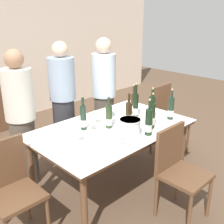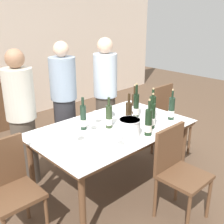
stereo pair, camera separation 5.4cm
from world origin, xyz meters
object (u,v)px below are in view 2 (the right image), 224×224
Objects in this scene: wine_glass_1 at (112,114)px; wine_bottle_4 at (152,109)px; wine_glass_4 at (77,132)px; chair_right_end at (167,116)px; wine_bottle_7 at (148,123)px; wine_glass_0 at (91,122)px; chair_left_end at (9,184)px; wine_glass_2 at (119,137)px; wine_bottle_1 at (171,109)px; person_guest_left at (64,105)px; wine_glass_3 at (96,114)px; wine_bottle_3 at (129,117)px; wine_bottle_0 at (136,106)px; dining_table at (112,133)px; wine_bottle_6 at (109,117)px; person_guest_right at (105,96)px; wine_bottle_2 at (152,116)px; wine_bottle_5 at (83,118)px; ice_bucket at (130,127)px; chair_near_front at (177,167)px; person_host at (22,120)px; wine_bottle_8 at (134,104)px.

wine_bottle_4 is at bearing -32.18° from wine_glass_1.
chair_right_end is at bearing 4.12° from wine_glass_4.
wine_bottle_7 is 0.72m from wine_glass_4.
wine_glass_0 is 0.99m from chair_left_end.
wine_glass_2 is 0.15× the size of chair_right_end.
wine_bottle_1 is 0.23× the size of person_guest_left.
wine_glass_3 reaches higher than wine_glass_1.
wine_bottle_3 is 0.41× the size of chair_right_end.
wine_bottle_1 is (0.26, -0.31, -0.02)m from wine_bottle_0.
person_guest_left is at bearing 91.73° from dining_table.
wine_glass_2 is at bearing -27.87° from chair_left_end.
person_guest_right is (0.65, 0.77, -0.06)m from wine_bottle_6.
wine_bottle_2 reaches higher than wine_bottle_6.
wine_glass_3 is 1.26m from chair_right_end.
wine_bottle_2 is 0.23m from wine_bottle_4.
wine_bottle_6 is at bearing 159.72° from wine_bottle_4.
wine_glass_2 reaches higher than dining_table.
wine_bottle_5 is 0.97m from chair_left_end.
wine_bottle_4 is at bearing -18.51° from dining_table.
dining_table is 0.37m from wine_bottle_5.
chair_near_front is (0.15, -0.50, -0.31)m from ice_bucket.
wine_bottle_7 is 2.44× the size of wine_glass_3.
wine_glass_3 is at bearing 145.81° from wine_bottle_4.
person_guest_left is at bearing 117.08° from wine_bottle_0.
person_host is (-0.96, 1.09, -0.09)m from wine_bottle_2.
chair_near_front is (0.63, -0.74, -0.32)m from wine_glass_4.
chair_right_end is (0.49, 0.39, -0.32)m from wine_bottle_1.
wine_bottle_4 is 1.01× the size of wine_bottle_7.
wine_bottle_8 reaches higher than wine_glass_0.
wine_glass_4 is at bearing -177.19° from wine_bottle_0.
person_host is (-1.16, 0.65, -0.08)m from wine_bottle_8.
wine_bottle_0 is 0.33m from wine_glass_1.
wine_bottle_2 is at bearing -40.75° from wine_bottle_5.
wine_bottle_3 is at bearing -36.88° from wine_glass_0.
chair_near_front is 1.33m from chair_right_end.
wine_bottle_7 is 1.42m from person_host.
wine_glass_1 is 0.09× the size of person_guest_right.
ice_bucket is 0.48m from wine_glass_3.
wine_bottle_4 reaches higher than wine_bottle_7.
wine_bottle_3 is 2.52× the size of wine_glass_3.
person_host is at bearing 107.82° from wine_glass_2.
wine_bottle_2 reaches higher than chair_left_end.
wine_bottle_4 is 0.75m from wine_glass_0.
person_host is at bearing 101.14° from wine_glass_4.
wine_bottle_2 is at bearing -5.84° from ice_bucket.
ice_bucket reaches higher than wine_glass_1.
wine_bottle_4 is at bearing -66.27° from wine_bottle_0.
person_guest_right reaches higher than person_guest_left.
person_host is at bearing -179.74° from person_guest_right.
person_guest_right is at bearing 36.32° from wine_glass_4.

